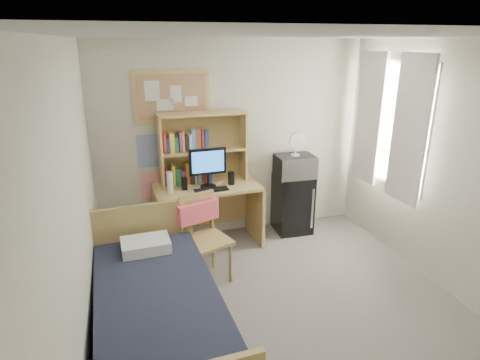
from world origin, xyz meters
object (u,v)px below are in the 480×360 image
object	(u,v)px
desk_fan	(296,145)
desk_chair	(207,240)
bed	(159,320)
speaker_right	(231,178)
desk	(208,216)
mini_fridge	(292,203)
speaker_left	(184,184)
bulletin_board	(172,96)
monitor	(208,168)
microwave	(295,166)

from	to	relation	value
desk_fan	desk_chair	bearing A→B (deg)	-145.99
bed	speaker_right	world-z (taller)	speaker_right
bed	desk	bearing A→B (deg)	62.50
mini_fridge	desk_fan	xyz separation A→B (m)	(-0.00, -0.02, 0.85)
speaker_left	desk_fan	distance (m)	1.58
bed	bulletin_board	bearing A→B (deg)	74.76
desk	desk_fan	distance (m)	1.49
desk_chair	bed	world-z (taller)	desk_chair
monitor	mini_fridge	bearing A→B (deg)	5.10
mini_fridge	speaker_left	size ratio (longest dim) A/B	5.26
desk_chair	mini_fridge	size ratio (longest dim) A/B	1.22
bulletin_board	monitor	world-z (taller)	bulletin_board
mini_fridge	speaker_right	distance (m)	1.07
speaker_right	bed	bearing A→B (deg)	-125.63
desk	bulletin_board	bearing A→B (deg)	133.14
microwave	mini_fridge	bearing A→B (deg)	90.00
speaker_right	microwave	distance (m)	0.94
desk	monitor	world-z (taller)	monitor
monitor	speaker_left	world-z (taller)	monitor
mini_fridge	monitor	xyz separation A→B (m)	(-1.23, -0.15, 0.67)
desk	monitor	bearing A→B (deg)	-90.00
desk	desk_chair	xyz separation A→B (m)	(-0.19, -0.81, 0.08)
desk_chair	bed	size ratio (longest dim) A/B	0.48
speaker_left	desk	bearing A→B (deg)	11.31
desk_chair	desk_fan	distance (m)	1.84
desk_chair	speaker_left	distance (m)	0.86
monitor	desk	bearing A→B (deg)	90.00
desk_chair	speaker_left	world-z (taller)	desk_chair
bulletin_board	bed	distance (m)	2.68
bed	speaker_left	bearing A→B (deg)	70.37
mini_fridge	monitor	bearing A→B (deg)	-170.82
bulletin_board	speaker_right	xyz separation A→B (m)	(0.64, -0.39, -1.00)
desk	microwave	xyz separation A→B (m)	(1.23, 0.07, 0.54)
desk	speaker_right	distance (m)	0.59
bulletin_board	speaker_right	distance (m)	1.25
monitor	desk_fan	xyz separation A→B (m)	(1.23, 0.13, 0.18)
desk_chair	microwave	world-z (taller)	microwave
bed	mini_fridge	bearing A→B (deg)	39.49
speaker_left	desk_fan	xyz separation A→B (m)	(1.53, 0.14, 0.35)
desk_fan	bed	bearing A→B (deg)	-136.51
speaker_right	speaker_left	bearing A→B (deg)	180.00
desk	mini_fridge	xyz separation A→B (m)	(1.23, 0.09, -0.01)
speaker_left	microwave	size ratio (longest dim) A/B	0.31
bulletin_board	desk	distance (m)	1.58
monitor	microwave	distance (m)	1.24
mini_fridge	speaker_right	world-z (taller)	speaker_right
mini_fridge	speaker_left	world-z (taller)	speaker_left
monitor	microwave	bearing A→B (deg)	4.18
monitor	microwave	world-z (taller)	monitor
mini_fridge	monitor	world-z (taller)	monitor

